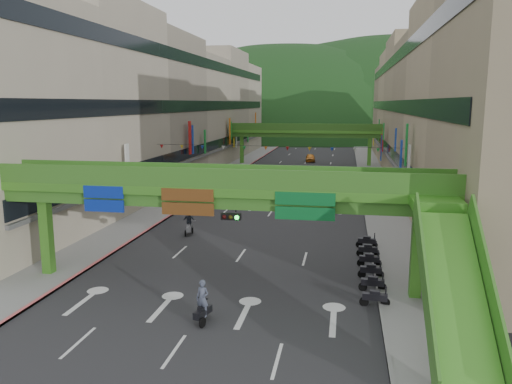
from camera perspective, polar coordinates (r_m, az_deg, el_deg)
The scene contains 23 objects.
ground at distance 24.63m, azimuth -7.73°, elevation -15.47°, with size 320.00×320.00×0.00m, color black.
road_slab at distance 72.21m, azimuth 4.51°, elevation 1.68°, with size 18.00×140.00×0.02m, color #28282B.
sidewalk_left at distance 74.08m, azimuth -3.99°, elevation 1.96°, with size 4.00×140.00×0.15m, color gray.
sidewalk_right at distance 71.96m, azimuth 13.26°, elevation 1.47°, with size 4.00×140.00×0.15m, color gray.
curb_left at distance 73.64m, azimuth -2.56°, elevation 1.93°, with size 0.20×140.00×0.18m, color #CC5959.
curb_right at distance 71.88m, azimuth 11.75°, elevation 1.53°, with size 0.20×140.00×0.18m, color gray.
building_row_left at distance 75.68m, azimuth -9.98°, elevation 9.13°, with size 12.80×95.00×19.00m.
building_row_right at distance 72.07m, azimuth 19.94°, elevation 8.64°, with size 12.80×95.00×19.00m.
overpass_near at distance 27.69m, azimuth -2.73°, elevation -1.12°, with size 28.00×12.27×7.10m.
overpass_far at distance 86.52m, azimuth 5.57°, elevation 6.66°, with size 28.00×2.20×7.10m.
hill_left at distance 182.72m, azimuth 3.29°, elevation 6.81°, with size 168.00×140.00×112.00m, color #1C4419.
hill_right at distance 202.16m, azimuth 15.41°, elevation 6.79°, with size 208.00×176.00×128.00m, color #1C4419.
bunting_string at distance 51.77m, azimuth 2.36°, elevation 4.99°, with size 26.00×0.36×0.47m.
scooter_rider_near at distance 24.96m, azimuth -6.13°, elevation -12.49°, with size 0.79×1.57×2.17m.
scooter_rider_mid at distance 56.97m, azimuth 7.78°, elevation 0.51°, with size 0.93×1.60×2.22m.
scooter_rider_left at distance 40.92m, azimuth -7.69°, elevation -3.57°, with size 1.00×1.58×1.95m.
scooter_rider_far at distance 73.77m, azimuth -0.22°, elevation 2.60°, with size 0.81×1.59×1.83m.
parked_scooter_row at distance 32.72m, azimuth 12.92°, elevation -8.07°, with size 1.60×11.55×1.08m.
car_silver at distance 63.23m, azimuth -1.75°, elevation 1.15°, with size 1.52×4.36×1.44m, color #9B9AA0.
car_yellow at distance 91.81m, azimuth 6.23°, elevation 3.91°, with size 1.67×4.16×1.42m, color orange.
pedestrian_red at distance 31.13m, azimuth 19.43°, elevation -8.90°, with size 0.74×0.57×1.51m, color red.
pedestrian_dark at distance 50.86m, azimuth 15.68°, elevation -1.25°, with size 1.04×0.43×1.78m, color black.
pedestrian_blue at distance 61.90m, azimuth 12.64°, elevation 0.91°, with size 0.87×0.56×1.86m, color #364B5A.
Camera 1 is at (7.04, -21.08, 10.62)m, focal length 35.00 mm.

